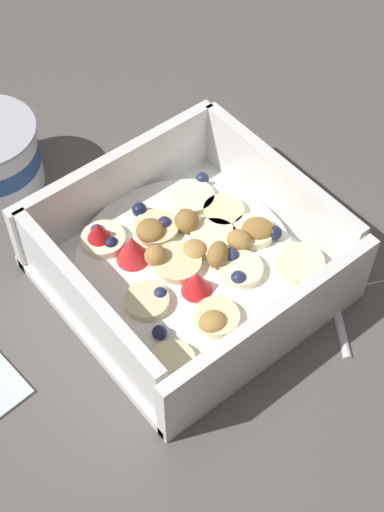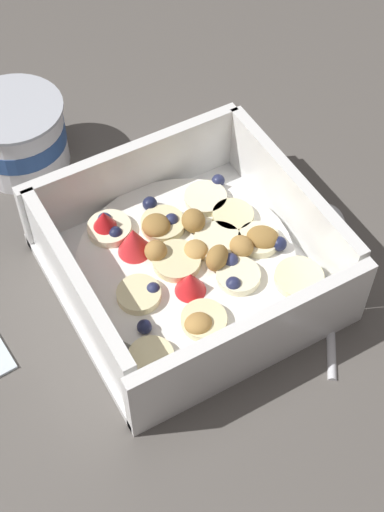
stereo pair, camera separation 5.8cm
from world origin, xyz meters
The scene contains 4 objects.
ground_plane centered at (0.00, 0.00, 0.00)m, with size 2.40×2.40×0.00m, color #56514C.
fruit_bowl centered at (0.00, 0.00, 0.02)m, with size 0.20×0.20×0.07m.
spoon centered at (0.12, -0.03, 0.00)m, with size 0.11×0.15×0.01m.
yogurt_cup centered at (-0.06, 0.19, 0.03)m, with size 0.09×0.09×0.06m.
Camera 2 is at (-0.17, -0.31, 0.49)m, focal length 52.59 mm.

